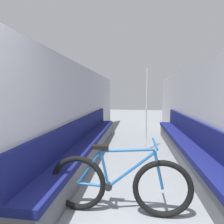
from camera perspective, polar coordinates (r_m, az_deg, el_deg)
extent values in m
cube|color=#B2B2B7|center=(3.99, -11.17, 0.09)|extent=(0.10, 9.57, 2.11)
cube|color=#B2B2B7|center=(4.01, 27.01, -0.44)|extent=(0.10, 9.57, 2.11)
cube|color=#5B5B60|center=(4.13, -7.34, -12.08)|extent=(0.35, 4.96, 0.36)
cube|color=navy|center=(4.07, -7.38, -8.99)|extent=(0.41, 4.96, 0.10)
cube|color=navy|center=(4.05, -9.77, -5.09)|extent=(0.07, 4.96, 0.45)
cube|color=#5B5B60|center=(4.14, 22.85, -12.47)|extent=(0.35, 4.96, 0.36)
cube|color=navy|center=(4.08, 22.98, -9.39)|extent=(0.41, 4.96, 0.10)
cube|color=navy|center=(4.07, 25.47, -5.56)|extent=(0.07, 4.96, 0.45)
torus|color=black|center=(2.39, -11.01, -21.83)|extent=(0.70, 0.07, 0.70)
torus|color=black|center=(2.31, 16.19, -23.01)|extent=(0.70, 0.07, 0.70)
cylinder|color=#1E5693|center=(2.35, -6.18, -22.57)|extent=(0.39, 0.03, 0.05)
cylinder|color=#1E5693|center=(2.26, -7.57, -17.69)|extent=(0.31, 0.03, 0.43)
cylinder|color=#1E5693|center=(2.22, -2.53, -17.52)|extent=(0.13, 0.03, 0.50)
cylinder|color=#1E5693|center=(2.19, 6.19, -18.33)|extent=(0.56, 0.03, 0.48)
cylinder|color=#1E5693|center=(2.11, 4.84, -12.37)|extent=(0.64, 0.03, 0.08)
cylinder|color=#1E5693|center=(2.20, 14.99, -17.88)|extent=(0.13, 0.03, 0.46)
cylinder|color=black|center=(2.32, -1.14, -23.18)|extent=(0.09, 0.06, 0.09)
cube|color=black|center=(2.14, -3.95, -11.37)|extent=(0.20, 0.07, 0.04)
cylinder|color=#1E5693|center=(2.09, 13.81, -9.94)|extent=(0.02, 0.46, 0.02)
cylinder|color=gray|center=(4.71, 10.92, -12.07)|extent=(0.08, 0.08, 0.01)
cylinder|color=silver|center=(4.50, 11.19, 0.63)|extent=(0.04, 0.04, 2.09)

